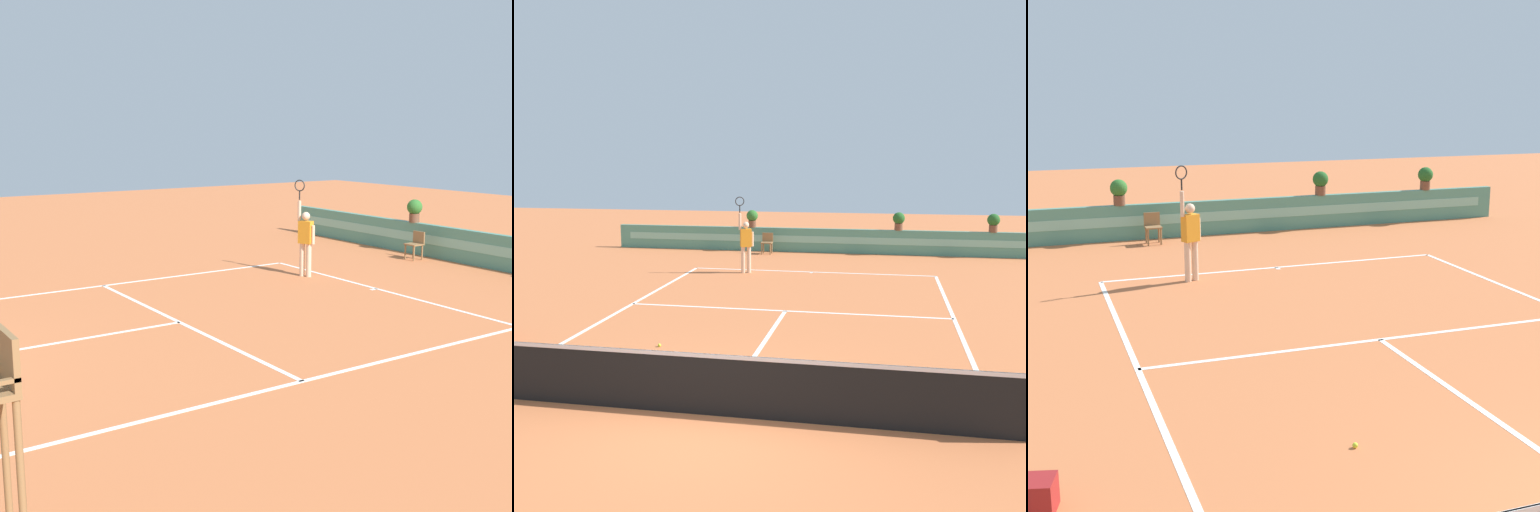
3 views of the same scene
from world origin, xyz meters
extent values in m
plane|color=#C66B3D|center=(0.00, 6.00, 0.00)|extent=(60.00, 60.00, 0.00)
cube|color=white|center=(0.00, 11.89, 0.00)|extent=(8.22, 0.10, 0.01)
cube|color=white|center=(0.00, 6.40, 0.00)|extent=(8.22, 0.10, 0.01)
cube|color=white|center=(0.00, 3.20, 0.00)|extent=(0.10, 6.40, 0.01)
cube|color=white|center=(-4.11, 5.95, 0.00)|extent=(0.10, 11.89, 0.01)
cube|color=white|center=(0.00, 11.79, 0.00)|extent=(0.10, 0.20, 0.01)
cube|color=#4C8E7A|center=(0.00, 16.39, 0.50)|extent=(18.00, 0.20, 1.00)
cube|color=#7ABCA8|center=(0.00, 16.29, 0.55)|extent=(17.10, 0.01, 0.28)
cylinder|color=olive|center=(-2.48, 15.41, 0.23)|extent=(0.05, 0.05, 0.45)
cylinder|color=olive|center=(-2.12, 15.41, 0.23)|extent=(0.05, 0.05, 0.45)
cylinder|color=olive|center=(-2.48, 15.77, 0.23)|extent=(0.05, 0.05, 0.45)
cylinder|color=olive|center=(-2.12, 15.77, 0.23)|extent=(0.05, 0.05, 0.45)
cube|color=olive|center=(-2.30, 15.59, 0.47)|extent=(0.44, 0.44, 0.04)
cube|color=olive|center=(-2.30, 15.79, 0.67)|extent=(0.44, 0.04, 0.36)
cylinder|color=beige|center=(-2.08, 11.38, 0.45)|extent=(0.14, 0.14, 0.90)
cylinder|color=beige|center=(-2.27, 11.30, 0.45)|extent=(0.14, 0.14, 0.90)
cube|color=orange|center=(-2.18, 11.34, 1.20)|extent=(0.42, 0.35, 0.60)
sphere|color=beige|center=(-2.18, 11.34, 1.63)|extent=(0.22, 0.22, 0.22)
cylinder|color=beige|center=(-2.36, 11.26, 1.75)|extent=(0.09, 0.09, 0.55)
cylinder|color=black|center=(-2.36, 11.26, 2.17)|extent=(0.04, 0.04, 0.24)
torus|color=#262626|center=(-2.36, 11.26, 2.43)|extent=(0.30, 0.15, 0.31)
cylinder|color=beige|center=(-1.97, 11.43, 1.15)|extent=(0.09, 0.09, 0.50)
sphere|color=#CCE033|center=(-2.04, 3.01, 0.03)|extent=(0.07, 0.07, 0.07)
cylinder|color=brown|center=(-3.09, 16.39, 1.14)|extent=(0.32, 0.32, 0.28)
sphere|color=#2D6B28|center=(-3.09, 16.39, 1.48)|extent=(0.48, 0.48, 0.48)
cylinder|color=brown|center=(6.59, 16.39, 1.14)|extent=(0.32, 0.32, 0.28)
sphere|color=#235B23|center=(6.59, 16.39, 1.48)|extent=(0.48, 0.48, 0.48)
cylinder|color=brown|center=(2.96, 16.39, 1.14)|extent=(0.32, 0.32, 0.28)
sphere|color=#235B23|center=(2.96, 16.39, 1.48)|extent=(0.48, 0.48, 0.48)
camera|label=1|loc=(12.33, 0.01, 3.87)|focal=49.03mm
camera|label=2|loc=(2.40, -8.08, 3.74)|focal=41.89mm
camera|label=3|loc=(-5.52, -4.32, 4.20)|focal=51.74mm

